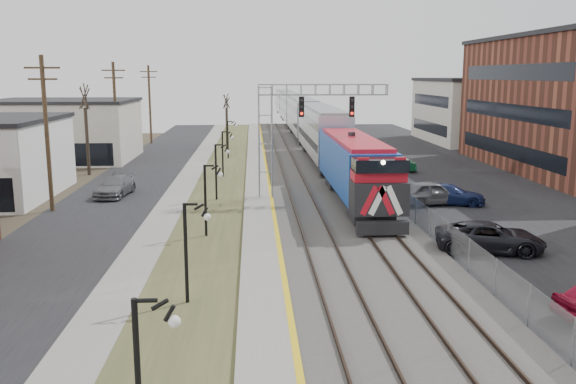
{
  "coord_description": "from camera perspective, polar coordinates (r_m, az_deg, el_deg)",
  "views": [
    {
      "loc": [
        -1.41,
        -14.63,
        8.74
      ],
      "look_at": [
        0.46,
        17.27,
        2.6
      ],
      "focal_mm": 38.0,
      "sensor_mm": 36.0,
      "label": 1
    }
  ],
  "objects": [
    {
      "name": "parking_lot",
      "position": [
        53.32,
        15.75,
        1.05
      ],
      "size": [
        16.0,
        120.0,
        0.04
      ],
      "primitive_type": "cube",
      "color": "black",
      "rests_on": "ground"
    },
    {
      "name": "platform",
      "position": [
        50.38,
        -2.84,
        1.01
      ],
      "size": [
        2.0,
        120.0,
        0.24
      ],
      "primitive_type": "cube",
      "color": "gray",
      "rests_on": "ground"
    },
    {
      "name": "fence",
      "position": [
        51.17,
        7.51,
        1.85
      ],
      "size": [
        0.04,
        120.0,
        1.6
      ],
      "primitive_type": "cube",
      "color": "gray",
      "rests_on": "ground"
    },
    {
      "name": "utility_poles",
      "position": [
        41.91,
        -21.63,
        4.99
      ],
      "size": [
        0.28,
        80.28,
        10.0
      ],
      "color": "#4C3823",
      "rests_on": "ground"
    },
    {
      "name": "signal_gantry",
      "position": [
        42.82,
        0.17,
        6.65
      ],
      "size": [
        9.0,
        1.07,
        8.15
      ],
      "color": "gray",
      "rests_on": "ground"
    },
    {
      "name": "car_street_b",
      "position": [
        46.35,
        -15.89,
        0.49
      ],
      "size": [
        2.54,
        5.13,
        1.43
      ],
      "primitive_type": "imported",
      "rotation": [
        0.0,
        0.0,
        -0.11
      ],
      "color": "slate",
      "rests_on": "ground"
    },
    {
      "name": "lampposts",
      "position": [
        33.7,
        -7.7,
        -0.76
      ],
      "size": [
        0.14,
        62.14,
        4.0
      ],
      "color": "black",
      "rests_on": "ground"
    },
    {
      "name": "track_far",
      "position": [
        50.82,
        4.5,
        1.25
      ],
      "size": [
        1.58,
        120.0,
        0.15
      ],
      "color": "#2D2119",
      "rests_on": "ballast_bed"
    },
    {
      "name": "street_west",
      "position": [
        51.39,
        -14.63,
        0.75
      ],
      "size": [
        7.0,
        120.0,
        0.04
      ],
      "primitive_type": "cube",
      "color": "black",
      "rests_on": "ground"
    },
    {
      "name": "car_lot_c",
      "position": [
        32.15,
        18.37,
        -4.1
      ],
      "size": [
        5.73,
        3.56,
        1.48
      ],
      "primitive_type": "imported",
      "rotation": [
        0.0,
        0.0,
        1.35
      ],
      "color": "black",
      "rests_on": "ground"
    },
    {
      "name": "platform_edge",
      "position": [
        50.37,
        -1.84,
        1.16
      ],
      "size": [
        0.24,
        120.0,
        0.01
      ],
      "primitive_type": "cube",
      "color": "gold",
      "rests_on": "platform"
    },
    {
      "name": "bare_trees",
      "position": [
        55.05,
        -15.17,
        4.2
      ],
      "size": [
        12.3,
        42.3,
        5.95
      ],
      "color": "#382D23",
      "rests_on": "ground"
    },
    {
      "name": "ballast_bed",
      "position": [
        50.67,
        2.82,
        1.04
      ],
      "size": [
        8.0,
        120.0,
        0.2
      ],
      "primitive_type": "cube",
      "color": "#595651",
      "rests_on": "ground"
    },
    {
      "name": "train",
      "position": [
        87.68,
        1.18,
        7.07
      ],
      "size": [
        3.0,
        108.65,
        5.33
      ],
      "color": "#1341A0",
      "rests_on": "ground"
    },
    {
      "name": "car_lot_d",
      "position": [
        43.13,
        14.89,
        -0.26
      ],
      "size": [
        5.08,
        3.19,
        1.37
      ],
      "primitive_type": "imported",
      "rotation": [
        0.0,
        0.0,
        1.28
      ],
      "color": "navy",
      "rests_on": "ground"
    },
    {
      "name": "car_lot_e",
      "position": [
        42.64,
        13.26,
        -0.12
      ],
      "size": [
        5.1,
        2.74,
        1.65
      ],
      "primitive_type": "imported",
      "rotation": [
        0.0,
        0.0,
        1.74
      ],
      "color": "slate",
      "rests_on": "ground"
    },
    {
      "name": "car_lot_f",
      "position": [
        56.78,
        9.64,
        2.64
      ],
      "size": [
        4.89,
        2.81,
        1.52
      ],
      "primitive_type": "imported",
      "rotation": [
        0.0,
        0.0,
        1.3
      ],
      "color": "#0E4724",
      "rests_on": "ground"
    },
    {
      "name": "track_near",
      "position": [
        50.47,
        0.56,
        1.21
      ],
      "size": [
        1.58,
        120.0,
        0.15
      ],
      "color": "#2D2119",
      "rests_on": "ballast_bed"
    },
    {
      "name": "grass_median",
      "position": [
        50.46,
        -6.25,
        0.87
      ],
      "size": [
        4.0,
        120.0,
        0.06
      ],
      "primitive_type": "cube",
      "color": "#3F4826",
      "rests_on": "ground"
    },
    {
      "name": "sidewalk",
      "position": [
        50.7,
        -9.64,
        0.84
      ],
      "size": [
        2.0,
        120.0,
        0.08
      ],
      "primitive_type": "cube",
      "color": "gray",
      "rests_on": "ground"
    }
  ]
}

